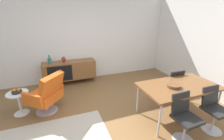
{
  "coord_description": "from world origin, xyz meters",
  "views": [
    {
      "loc": [
        -0.62,
        -2.45,
        2.13
      ],
      "look_at": [
        0.48,
        0.49,
        0.97
      ],
      "focal_mm": 24.67,
      "sensor_mm": 36.0,
      "label": 1
    }
  ],
  "objects": [
    {
      "name": "vase_cobalt",
      "position": [
        -0.42,
        2.3,
        0.81
      ],
      "size": [
        0.12,
        0.12,
        0.17
      ],
      "color": "maroon",
      "rests_on": "sideboard"
    },
    {
      "name": "vase_sculptural_dark",
      "position": [
        -0.82,
        2.3,
        0.81
      ],
      "size": [
        0.11,
        0.11,
        0.26
      ],
      "color": "#337266",
      "rests_on": "sideboard"
    },
    {
      "name": "wooden_bowl_on_table",
      "position": [
        1.5,
        -0.29,
        0.77
      ],
      "size": [
        0.26,
        0.26,
        0.06
      ],
      "primitive_type": "cylinder",
      "color": "brown",
      "rests_on": "dining_table"
    },
    {
      "name": "sideboard",
      "position": [
        -0.28,
        2.3,
        0.44
      ],
      "size": [
        1.6,
        0.45,
        0.72
      ],
      "color": "brown",
      "rests_on": "ground_plane"
    },
    {
      "name": "side_table_round",
      "position": [
        -1.51,
        1.02,
        0.32
      ],
      "size": [
        0.44,
        0.44,
        0.52
      ],
      "color": "white",
      "rests_on": "ground_plane"
    },
    {
      "name": "ground_plane",
      "position": [
        0.0,
        0.0,
        0.0
      ],
      "size": [
        8.32,
        8.32,
        0.0
      ],
      "primitive_type": "plane",
      "color": "brown"
    },
    {
      "name": "lounge_chair_red",
      "position": [
        -0.92,
        0.88,
        0.47
      ],
      "size": [
        0.91,
        0.91,
        0.95
      ],
      "color": "#D85919",
      "rests_on": "ground_plane"
    },
    {
      "name": "dining_chair_front_left",
      "position": [
        1.32,
        -0.82,
        0.47
      ],
      "size": [
        0.42,
        0.44,
        0.86
      ],
      "color": "black",
      "rests_on": "ground_plane"
    },
    {
      "name": "fruit_bowl",
      "position": [
        -1.51,
        1.02,
        0.56
      ],
      "size": [
        0.2,
        0.2,
        0.11
      ],
      "color": "#262628",
      "rests_on": "side_table_round"
    },
    {
      "name": "dining_chair_back_right",
      "position": [
        2.02,
        0.3,
        0.47
      ],
      "size": [
        0.41,
        0.43,
        0.86
      ],
      "color": "black",
      "rests_on": "ground_plane"
    },
    {
      "name": "dining_chair_front_right",
      "position": [
        2.02,
        -0.82,
        0.47
      ],
      "size": [
        0.41,
        0.43,
        0.86
      ],
      "color": "black",
      "rests_on": "ground_plane"
    },
    {
      "name": "dining_table",
      "position": [
        1.67,
        -0.26,
        0.7
      ],
      "size": [
        1.6,
        0.9,
        0.74
      ],
      "color": "brown",
      "rests_on": "ground_plane"
    },
    {
      "name": "wall_back",
      "position": [
        0.0,
        2.6,
        1.4
      ],
      "size": [
        6.8,
        0.12,
        2.8
      ],
      "primitive_type": "cube",
      "color": "white",
      "rests_on": "ground_plane"
    }
  ]
}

